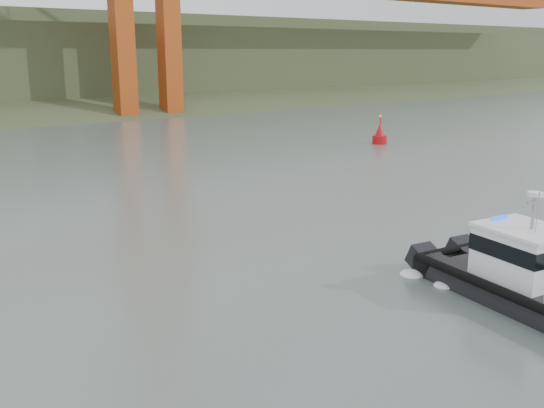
# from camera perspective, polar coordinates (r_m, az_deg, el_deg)

# --- Properties ---
(ground) EXTENTS (400.00, 400.00, 0.00)m
(ground) POSITION_cam_1_polar(r_m,az_deg,el_deg) (28.42, 13.49, -7.56)
(ground) COLOR #495752
(ground) RESTS_ON ground
(patrol_boat) EXTENTS (5.01, 10.60, 4.95)m
(patrol_boat) POSITION_cam_1_polar(r_m,az_deg,el_deg) (27.76, 22.90, -6.12)
(patrol_boat) COLOR black
(patrol_boat) RESTS_ON ground
(nav_buoy) EXTENTS (1.67, 1.67, 3.48)m
(nav_buoy) POSITION_cam_1_polar(r_m,az_deg,el_deg) (71.13, 10.10, 6.35)
(nav_buoy) COLOR #B50C10
(nav_buoy) RESTS_ON ground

